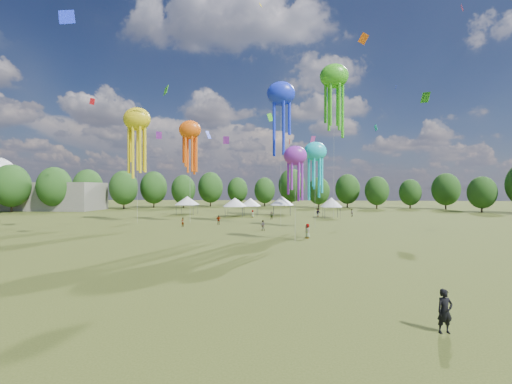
{
  "coord_description": "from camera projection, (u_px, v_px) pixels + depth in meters",
  "views": [
    {
      "loc": [
        0.53,
        -15.72,
        6.37
      ],
      "look_at": [
        -1.76,
        15.0,
        6.0
      ],
      "focal_mm": 22.26,
      "sensor_mm": 36.0,
      "label": 1
    }
  ],
  "objects": [
    {
      "name": "small_kites",
      "position": [
        277.0,
        53.0,
        55.21
      ],
      "size": [
        73.77,
        55.22,
        44.6
      ],
      "color": "#FF5F0F",
      "rests_on": "ground"
    },
    {
      "name": "spectators_far",
      "position": [
        291.0,
        216.0,
        62.45
      ],
      "size": [
        32.88,
        33.15,
        1.89
      ],
      "color": "gray",
      "rests_on": "ground"
    },
    {
      "name": "observer_main",
      "position": [
        445.0,
        311.0,
        13.92
      ],
      "size": [
        0.77,
        0.57,
        1.93
      ],
      "primitive_type": "imported",
      "rotation": [
        0.0,
        0.0,
        0.16
      ],
      "color": "black",
      "rests_on": "ground"
    },
    {
      "name": "treeline",
      "position": [
        262.0,
        188.0,
        78.34
      ],
      "size": [
        201.57,
        95.24,
        13.43
      ],
      "color": "#38281C",
      "rests_on": "ground"
    },
    {
      "name": "festival_tents",
      "position": [
        250.0,
        201.0,
        72.98
      ],
      "size": [
        38.34,
        11.4,
        4.45
      ],
      "color": "#47474C",
      "rests_on": "ground"
    },
    {
      "name": "ground",
      "position": [
        269.0,
        316.0,
        15.79
      ],
      "size": [
        300.0,
        300.0,
        0.0
      ],
      "primitive_type": "plane",
      "color": "#384416",
      "rests_on": "ground"
    },
    {
      "name": "show_kites",
      "position": [
        259.0,
        117.0,
        57.96
      ],
      "size": [
        42.77,
        30.38,
        31.53
      ],
      "color": "#FF5F0F",
      "rests_on": "ground"
    },
    {
      "name": "hangar",
      "position": [
        32.0,
        196.0,
        92.88
      ],
      "size": [
        40.0,
        12.0,
        8.0
      ],
      "primitive_type": "cube",
      "color": "gray",
      "rests_on": "ground"
    },
    {
      "name": "spectator_near",
      "position": [
        263.0,
        225.0,
        47.78
      ],
      "size": [
        0.77,
        0.61,
        1.54
      ],
      "primitive_type": "imported",
      "rotation": [
        0.0,
        0.0,
        3.18
      ],
      "color": "gray",
      "rests_on": "ground"
    }
  ]
}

